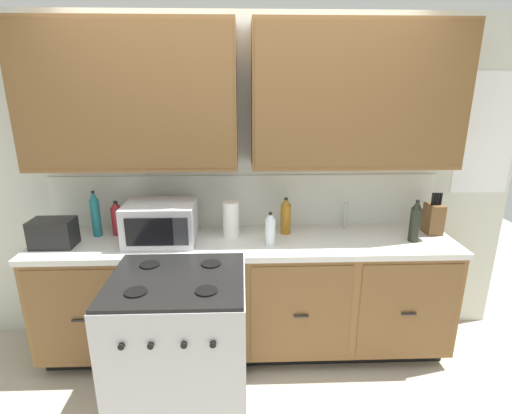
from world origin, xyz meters
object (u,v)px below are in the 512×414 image
object	(u,v)px
bottle_clear	(270,229)
bottle_teal	(95,214)
microwave	(161,223)
paper_towel_roll	(231,219)
stove_range	(181,350)
toaster	(53,233)
knife_block	(433,218)
bottle_red	(117,218)
bottle_amber	(286,216)
bottle_dark	(415,221)

from	to	relation	value
bottle_clear	bottle_teal	distance (m)	1.26
microwave	paper_towel_roll	distance (m)	0.49
stove_range	toaster	xyz separation A→B (m)	(-0.91, 0.56, 0.53)
knife_block	paper_towel_roll	bearing A→B (deg)	-179.47
knife_block	bottle_red	xyz separation A→B (m)	(-2.32, 0.05, 0.01)
bottle_clear	bottle_teal	bearing A→B (deg)	170.53
bottle_teal	bottle_clear	bearing A→B (deg)	-9.47
bottle_amber	toaster	bearing A→B (deg)	-173.27
stove_range	paper_towel_roll	distance (m)	0.94
bottle_amber	bottle_red	size ratio (longest dim) A/B	1.07
paper_towel_roll	microwave	bearing A→B (deg)	-169.67
stove_range	bottle_amber	size ratio (longest dim) A/B	3.49
bottle_dark	stove_range	bearing A→B (deg)	-160.30
toaster	bottle_clear	distance (m)	1.47
knife_block	bottle_clear	world-z (taller)	knife_block
bottle_clear	knife_block	bearing A→B (deg)	8.34
bottle_clear	bottle_red	bearing A→B (deg)	168.18
bottle_teal	bottle_amber	xyz separation A→B (m)	(1.37, 0.00, -0.03)
microwave	bottle_amber	size ratio (longest dim) A/B	1.76
microwave	paper_towel_roll	world-z (taller)	microwave
microwave	bottle_teal	world-z (taller)	bottle_teal
bottle_amber	microwave	bearing A→B (deg)	-171.34
bottle_clear	bottle_amber	distance (m)	0.25
bottle_clear	bottle_dark	world-z (taller)	bottle_dark
bottle_dark	bottle_clear	bearing A→B (deg)	-178.43
paper_towel_roll	bottle_teal	xyz separation A→B (m)	(-0.97, 0.04, 0.03)
knife_block	bottle_red	distance (m)	2.32
bottle_dark	bottle_red	world-z (taller)	bottle_dark
bottle_amber	bottle_clear	bearing A→B (deg)	-121.10
stove_range	bottle_amber	xyz separation A→B (m)	(0.69, 0.75, 0.57)
toaster	bottle_dark	distance (m)	2.48
microwave	bottle_red	xyz separation A→B (m)	(-0.35, 0.15, -0.02)
knife_block	bottle_teal	distance (m)	2.46
microwave	toaster	xyz separation A→B (m)	(-0.71, -0.05, -0.04)
knife_block	bottle_dark	world-z (taller)	knife_block
microwave	bottle_dark	distance (m)	1.77
bottle_dark	bottle_red	bearing A→B (deg)	174.52
paper_towel_roll	bottle_clear	distance (m)	0.32
microwave	bottle_dark	world-z (taller)	bottle_dark
toaster	bottle_teal	distance (m)	0.30
microwave	bottle_dark	bearing A→B (deg)	-1.58
stove_range	microwave	xyz separation A→B (m)	(-0.20, 0.61, 0.58)
stove_range	bottle_red	distance (m)	1.09
microwave	paper_towel_roll	bearing A→B (deg)	10.33
paper_towel_roll	bottle_teal	distance (m)	0.97
bottle_amber	bottle_dark	xyz separation A→B (m)	(0.88, -0.18, 0.01)
toaster	paper_towel_roll	xyz separation A→B (m)	(1.20, 0.14, 0.03)
knife_block	paper_towel_roll	xyz separation A→B (m)	(-1.49, -0.01, 0.01)
knife_block	bottle_dark	xyz separation A→B (m)	(-0.20, -0.15, 0.03)
bottle_clear	bottle_dark	size ratio (longest dim) A/B	0.77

